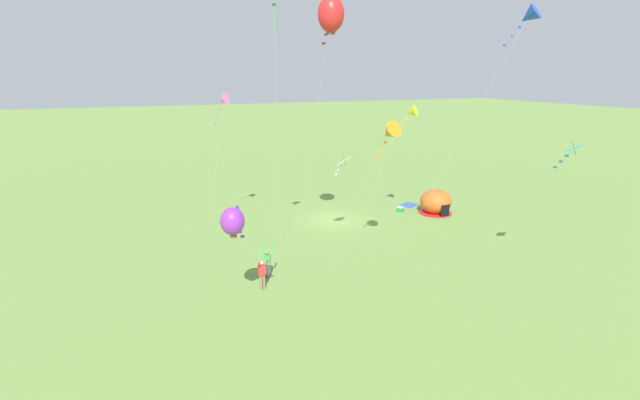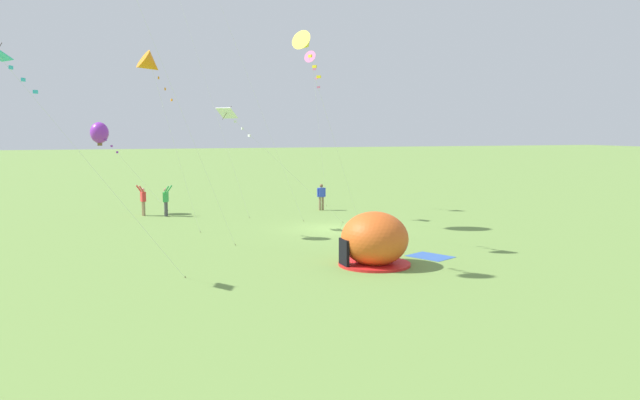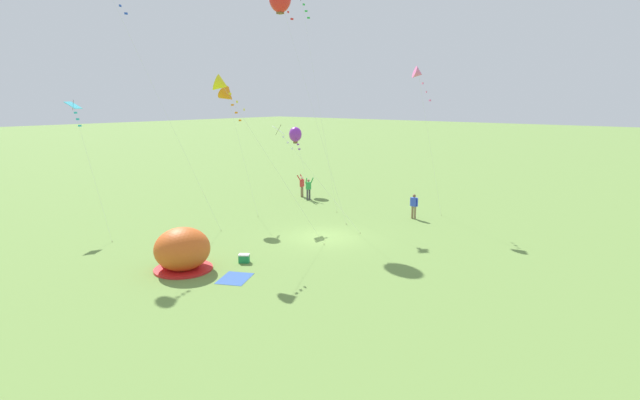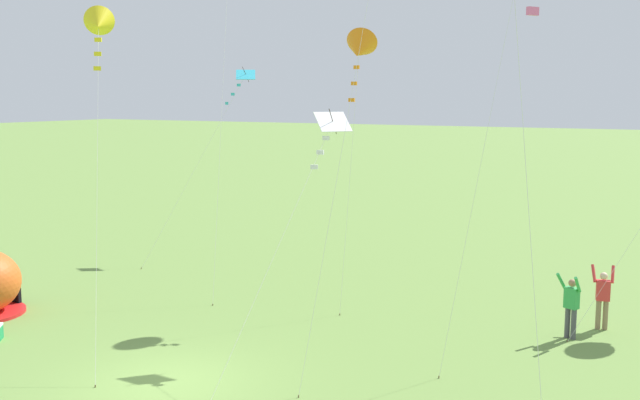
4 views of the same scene
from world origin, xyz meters
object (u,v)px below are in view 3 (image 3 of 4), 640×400
Objects in this scene: kite_pink at (418,74)px; kite_cyan at (75,110)px; kite_green at (303,7)px; person_arms_raised at (302,185)px; person_watching_sky at (308,188)px; person_near_tent at (414,205)px; popup_tent at (182,250)px; kite_yellow at (222,85)px; kite_white at (281,133)px; kite_purple at (295,134)px; kite_orange at (228,96)px; cooler_box at (244,258)px.

kite_cyan is at bearing 135.26° from kite_pink.
person_arms_raised is at bearing 46.87° from kite_green.
person_near_tent is at bearing -91.60° from person_watching_sky.
person_watching_sky is 1.10× the size of person_near_tent.
kite_yellow is at bearing 20.63° from popup_tent.
kite_pink is 1.43× the size of kite_white.
kite_white is at bearing -142.54° from kite_purple.
kite_purple is 10.62m from kite_orange.
kite_pink reaches higher than person_near_tent.
kite_orange reaches higher than kite_purple.
kite_white reaches higher than cooler_box.
kite_purple is 18.35m from kite_cyan.
person_near_tent is 0.17× the size of kite_pink.
cooler_box is 0.06× the size of kite_pink.
kite_green is at bearing 98.65° from kite_pink.
person_arms_raised is at bearing 63.54° from person_watching_sky.
kite_orange is 4.85m from kite_white.
person_near_tent is at bearing -148.48° from kite_pink.
kite_pink reaches higher than person_arms_raised.
kite_purple is (2.53, 3.71, 4.06)m from person_watching_sky.
person_arms_raised is 0.20× the size of kite_yellow.
person_arms_raised reaches higher than person_near_tent.
person_arms_raised is 0.12× the size of kite_green.
popup_tent is 19.55m from kite_pink.
cooler_box is at bearing -147.91° from person_arms_raised.
kite_purple is at bearing 15.06° from kite_orange.
kite_white reaches higher than popup_tent.
kite_yellow is at bearing 158.45° from person_near_tent.
person_watching_sky is at bearing 92.43° from kite_pink.
kite_yellow is at bearing -154.78° from person_arms_raised.
kite_yellow reaches higher than kite_purple.
cooler_box is at bearing -127.46° from kite_orange.
kite_orange is (-7.22, 1.09, 7.35)m from person_watching_sky.
kite_orange reaches higher than cooler_box.
kite_green reaches higher than popup_tent.
person_near_tent is 0.24× the size of kite_white.
person_near_tent is 0.19× the size of kite_orange.
kite_purple is 0.55× the size of kite_pink.
cooler_box is 0.34× the size of person_watching_sky.
kite_purple is at bearing 52.04° from person_arms_raised.
kite_pink is at bearing -18.92° from kite_yellow.
kite_white is at bearing 17.23° from kite_yellow.
kite_purple is 0.71× the size of kite_cyan.
person_watching_sky is 0.21× the size of kite_orange.
kite_pink reaches higher than kite_purple.
person_watching_sky is at bearing -116.46° from person_arms_raised.
popup_tent is at bearing 150.85° from cooler_box.
kite_orange reaches higher than kite_white.
person_watching_sky is at bearing 23.54° from kite_green.
kite_orange reaches higher than kite_cyan.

